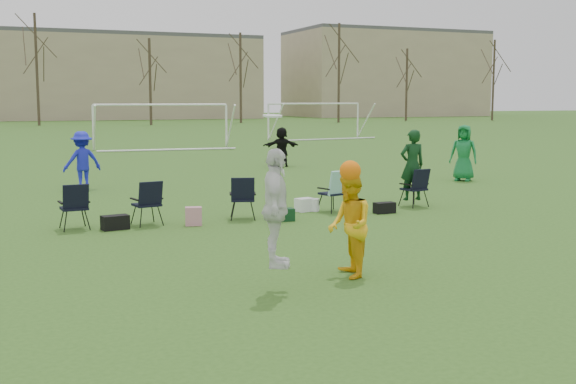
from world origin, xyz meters
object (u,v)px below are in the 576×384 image
center_contest (318,217)px  fielder_black (282,147)px  fielder_green_far (464,153)px  goal_right (315,111)px  goal_mid (161,113)px  fielder_blue (82,161)px

center_contest → fielder_black: bearing=69.7°
fielder_green_far → goal_right: bearing=124.9°
fielder_black → goal_right: bearing=-112.2°
fielder_black → goal_mid: (-2.06, 12.54, 1.13)m
center_contest → fielder_green_far: bearing=45.8°
fielder_black → goal_mid: size_ratio=0.22×
fielder_blue → center_contest: size_ratio=0.70×
center_contest → goal_mid: (4.42, 30.04, 0.92)m
fielder_green_far → goal_mid: 20.44m
fielder_green_far → center_contest: center_contest is taller
fielder_green_far → goal_mid: bearing=155.0°
goal_mid → goal_right: 13.42m
fielder_blue → goal_right: 29.62m
goal_mid → center_contest: bearing=-94.4°
fielder_green_far → goal_mid: (-5.75, 19.59, 0.99)m
fielder_green_far → center_contest: bearing=-85.6°
fielder_blue → fielder_green_far: 12.24m
goal_mid → goal_right: (12.00, 6.00, 0.00)m
center_contest → goal_right: bearing=65.5°
fielder_blue → goal_mid: bearing=-121.8°
fielder_green_far → fielder_black: bearing=166.2°
fielder_green_far → center_contest: 14.58m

